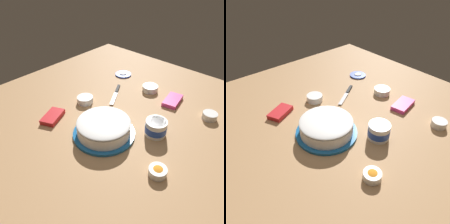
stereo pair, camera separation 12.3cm
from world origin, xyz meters
TOP-DOWN VIEW (x-y plane):
  - ground_plane at (0.00, 0.00)m, footprint 1.54×1.54m
  - frosted_cake at (0.20, 0.10)m, footprint 0.31×0.31m
  - frosting_tub at (0.03, 0.29)m, footprint 0.11×0.11m
  - frosting_tub_lid at (-0.36, -0.24)m, footprint 0.12×0.12m
  - spreading_knife at (-0.13, -0.11)m, footprint 0.21×0.13m
  - sprinkle_bowl_pink at (-0.28, 0.44)m, footprint 0.08×0.08m
  - sprinkle_bowl_orange at (0.23, 0.43)m, footprint 0.08×0.08m
  - sprinkle_bowl_rainbow at (0.07, -0.18)m, footprint 0.10×0.10m
  - sprinkle_bowl_green at (-0.30, 0.03)m, footprint 0.10×0.10m
  - candy_box_lower at (-0.29, 0.21)m, footprint 0.16×0.11m
  - candy_box_upper at (0.30, -0.20)m, footprint 0.16×0.13m

SIDE VIEW (x-z plane):
  - ground_plane at x=0.00m, z-range 0.00..0.00m
  - spreading_knife at x=-0.13m, z-range 0.00..0.01m
  - frosting_tub_lid at x=-0.36m, z-range 0.00..0.01m
  - candy_box_lower at x=-0.29m, z-range 0.00..0.02m
  - candy_box_upper at x=0.30m, z-range 0.00..0.03m
  - sprinkle_bowl_orange at x=0.23m, z-range 0.00..0.04m
  - sprinkle_bowl_pink at x=-0.28m, z-range 0.00..0.04m
  - sprinkle_bowl_green at x=-0.30m, z-range 0.00..0.04m
  - sprinkle_bowl_rainbow at x=0.07m, z-range 0.00..0.04m
  - frosting_tub at x=0.03m, z-range 0.00..0.08m
  - frosted_cake at x=0.20m, z-range 0.00..0.09m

